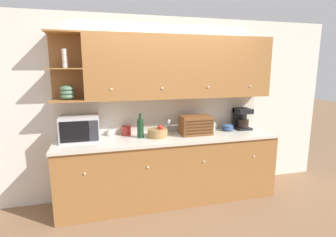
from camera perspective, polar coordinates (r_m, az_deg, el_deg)
The scene contains 15 objects.
ground_plane at distance 4.30m, azimuth -0.83°, elevation -15.06°, with size 24.00×24.00×0.00m, color #896647.
wall_back at distance 3.93m, azimuth -0.99°, elevation 2.40°, with size 5.45×0.06×2.60m.
counter_unit at distance 3.82m, azimuth 0.39°, elevation -10.75°, with size 3.07×0.68×0.95m.
backsplash_panel at distance 3.91m, azimuth -0.85°, elevation 0.97°, with size 3.05×0.01×0.52m.
upper_cabinets at distance 3.73m, azimuth 2.36°, elevation 11.05°, with size 3.05×0.39×0.85m.
microwave at distance 3.61m, azimuth -18.63°, elevation -2.02°, with size 0.49×0.38×0.33m.
mug_blue_second at distance 3.77m, azimuth -12.30°, elevation -3.01°, with size 0.11×0.09×0.09m.
storage_canister at distance 3.77m, azimuth -9.03°, elevation -2.59°, with size 0.14×0.14×0.13m.
wine_bottle at distance 3.59m, azimuth -6.03°, elevation -1.77°, with size 0.09×0.09×0.34m.
fruit_basket at distance 3.62m, azimuth -2.25°, elevation -3.11°, with size 0.27×0.27×0.18m.
wine_glass at distance 3.87m, azimuth 0.17°, elevation -1.07°, with size 0.07×0.07×0.20m.
bread_box at distance 3.77m, azimuth 6.06°, elevation -1.44°, with size 0.44×0.28×0.27m.
mug at distance 4.08m, azimuth 9.69°, elevation -1.73°, with size 0.09×0.08×0.11m.
bowl_stack_on_counter at distance 4.11m, azimuth 12.80°, elevation -1.90°, with size 0.19×0.19×0.09m.
coffee_maker at distance 4.24m, azimuth 15.77°, elevation -0.02°, with size 0.23×0.24×0.32m.
Camera 1 is at (-0.96, -3.74, 1.89)m, focal length 28.00 mm.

